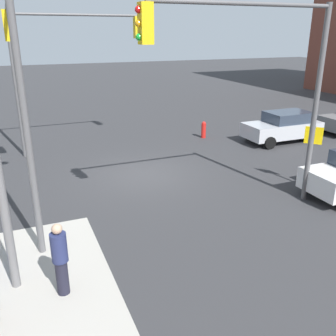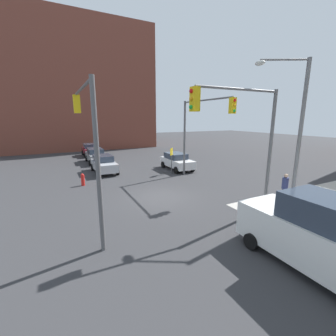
{
  "view_description": "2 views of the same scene",
  "coord_description": "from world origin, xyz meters",
  "px_view_note": "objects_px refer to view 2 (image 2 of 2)",
  "views": [
    {
      "loc": [
        4.71,
        13.98,
        5.66
      ],
      "look_at": [
        -0.36,
        1.77,
        0.83
      ],
      "focal_mm": 40.0,
      "sensor_mm": 36.0,
      "label": 1
    },
    {
      "loc": [
        12.74,
        -5.79,
        5.09
      ],
      "look_at": [
        -0.7,
        0.95,
        1.72
      ],
      "focal_mm": 24.0,
      "sensor_mm": 36.0,
      "label": 2
    }
  ],
  "objects_px": {
    "traffic_signal_se_corner": "(86,127)",
    "hatchback_gray": "(96,155)",
    "traffic_signal_nw_corner": "(201,123)",
    "traffic_signal_ne_corner": "(244,128)",
    "sedan_maroon": "(90,150)",
    "hatchback_silver": "(104,164)",
    "coupe_white": "(177,161)",
    "bicycle_leaning_on_fence": "(313,202)",
    "pedestrian_crossing": "(285,187)",
    "fire_hydrant": "(83,179)",
    "mailbox_blue": "(300,205)",
    "street_lamp_corner": "(294,125)",
    "van_white_delivery": "(322,236)"
  },
  "relations": [
    {
      "from": "traffic_signal_se_corner",
      "to": "hatchback_gray",
      "type": "bearing_deg",
      "value": 170.34
    },
    {
      "from": "traffic_signal_nw_corner",
      "to": "traffic_signal_ne_corner",
      "type": "xyz_separation_m",
      "value": [
        6.59,
        -1.99,
        -0.06
      ]
    },
    {
      "from": "sedan_maroon",
      "to": "hatchback_silver",
      "type": "height_order",
      "value": "same"
    },
    {
      "from": "coupe_white",
      "to": "bicycle_leaning_on_fence",
      "type": "relative_size",
      "value": 2.39
    },
    {
      "from": "pedestrian_crossing",
      "to": "hatchback_silver",
      "type": "bearing_deg",
      "value": -172.26
    },
    {
      "from": "hatchback_silver",
      "to": "fire_hydrant",
      "type": "bearing_deg",
      "value": -32.56
    },
    {
      "from": "mailbox_blue",
      "to": "traffic_signal_ne_corner",
      "type": "bearing_deg",
      "value": -124.27
    },
    {
      "from": "mailbox_blue",
      "to": "sedan_maroon",
      "type": "bearing_deg",
      "value": -165.36
    },
    {
      "from": "hatchback_silver",
      "to": "coupe_white",
      "type": "bearing_deg",
      "value": 74.01
    },
    {
      "from": "fire_hydrant",
      "to": "sedan_maroon",
      "type": "height_order",
      "value": "sedan_maroon"
    },
    {
      "from": "traffic_signal_se_corner",
      "to": "hatchback_gray",
      "type": "xyz_separation_m",
      "value": [
        -16.1,
        2.74,
        -3.83
      ]
    },
    {
      "from": "hatchback_gray",
      "to": "traffic_signal_se_corner",
      "type": "bearing_deg",
      "value": -9.66
    },
    {
      "from": "bicycle_leaning_on_fence",
      "to": "hatchback_gray",
      "type": "bearing_deg",
      "value": -155.44
    },
    {
      "from": "sedan_maroon",
      "to": "hatchback_gray",
      "type": "distance_m",
      "value": 5.24
    },
    {
      "from": "hatchback_gray",
      "to": "mailbox_blue",
      "type": "bearing_deg",
      "value": 18.51
    },
    {
      "from": "fire_hydrant",
      "to": "bicycle_leaning_on_fence",
      "type": "distance_m",
      "value": 15.56
    },
    {
      "from": "hatchback_silver",
      "to": "traffic_signal_nw_corner",
      "type": "bearing_deg",
      "value": 44.33
    },
    {
      "from": "street_lamp_corner",
      "to": "hatchback_silver",
      "type": "bearing_deg",
      "value": -151.66
    },
    {
      "from": "traffic_signal_ne_corner",
      "to": "mailbox_blue",
      "type": "xyz_separation_m",
      "value": [
        1.7,
        2.49,
        -3.85
      ]
    },
    {
      "from": "traffic_signal_se_corner",
      "to": "bicycle_leaning_on_fence",
      "type": "height_order",
      "value": "traffic_signal_se_corner"
    },
    {
      "from": "traffic_signal_nw_corner",
      "to": "hatchback_silver",
      "type": "height_order",
      "value": "traffic_signal_nw_corner"
    },
    {
      "from": "sedan_maroon",
      "to": "coupe_white",
      "type": "relative_size",
      "value": 0.91
    },
    {
      "from": "mailbox_blue",
      "to": "hatchback_gray",
      "type": "height_order",
      "value": "hatchback_gray"
    },
    {
      "from": "fire_hydrant",
      "to": "van_white_delivery",
      "type": "xyz_separation_m",
      "value": [
        13.99,
        6.0,
        0.79
      ]
    },
    {
      "from": "hatchback_silver",
      "to": "bicycle_leaning_on_fence",
      "type": "height_order",
      "value": "hatchback_silver"
    },
    {
      "from": "traffic_signal_se_corner",
      "to": "coupe_white",
      "type": "relative_size",
      "value": 1.55
    },
    {
      "from": "coupe_white",
      "to": "van_white_delivery",
      "type": "bearing_deg",
      "value": -11.38
    },
    {
      "from": "hatchback_silver",
      "to": "pedestrian_crossing",
      "type": "relative_size",
      "value": 2.34
    },
    {
      "from": "bicycle_leaning_on_fence",
      "to": "street_lamp_corner",
      "type": "bearing_deg",
      "value": -108.53
    },
    {
      "from": "street_lamp_corner",
      "to": "coupe_white",
      "type": "relative_size",
      "value": 1.91
    },
    {
      "from": "traffic_signal_nw_corner",
      "to": "hatchback_silver",
      "type": "bearing_deg",
      "value": -135.67
    },
    {
      "from": "traffic_signal_ne_corner",
      "to": "bicycle_leaning_on_fence",
      "type": "height_order",
      "value": "traffic_signal_ne_corner"
    },
    {
      "from": "traffic_signal_ne_corner",
      "to": "street_lamp_corner",
      "type": "relative_size",
      "value": 0.81
    },
    {
      "from": "traffic_signal_ne_corner",
      "to": "coupe_white",
      "type": "bearing_deg",
      "value": 167.64
    },
    {
      "from": "mailbox_blue",
      "to": "coupe_white",
      "type": "distance_m",
      "value": 12.87
    },
    {
      "from": "street_lamp_corner",
      "to": "hatchback_gray",
      "type": "bearing_deg",
      "value": -159.17
    },
    {
      "from": "pedestrian_crossing",
      "to": "street_lamp_corner",
      "type": "bearing_deg",
      "value": -76.65
    },
    {
      "from": "traffic_signal_se_corner",
      "to": "street_lamp_corner",
      "type": "xyz_separation_m",
      "value": [
        2.92,
        9.98,
        0.03
      ]
    },
    {
      "from": "coupe_white",
      "to": "van_white_delivery",
      "type": "relative_size",
      "value": 0.77
    },
    {
      "from": "mailbox_blue",
      "to": "fire_hydrant",
      "type": "bearing_deg",
      "value": -140.6
    },
    {
      "from": "traffic_signal_se_corner",
      "to": "mailbox_blue",
      "type": "bearing_deg",
      "value": 66.68
    },
    {
      "from": "sedan_maroon",
      "to": "hatchback_silver",
      "type": "relative_size",
      "value": 0.91
    },
    {
      "from": "mailbox_blue",
      "to": "fire_hydrant",
      "type": "distance_m",
      "value": 14.5
    },
    {
      "from": "van_white_delivery",
      "to": "bicycle_leaning_on_fence",
      "type": "bearing_deg",
      "value": 122.15
    },
    {
      "from": "traffic_signal_ne_corner",
      "to": "van_white_delivery",
      "type": "bearing_deg",
      "value": -8.92
    },
    {
      "from": "street_lamp_corner",
      "to": "sedan_maroon",
      "type": "height_order",
      "value": "street_lamp_corner"
    },
    {
      "from": "sedan_maroon",
      "to": "mailbox_blue",
      "type": "bearing_deg",
      "value": 14.64
    },
    {
      "from": "van_white_delivery",
      "to": "coupe_white",
      "type": "bearing_deg",
      "value": 168.62
    },
    {
      "from": "coupe_white",
      "to": "sedan_maroon",
      "type": "bearing_deg",
      "value": -152.33
    },
    {
      "from": "traffic_signal_nw_corner",
      "to": "bicycle_leaning_on_fence",
      "type": "height_order",
      "value": "traffic_signal_nw_corner"
    }
  ]
}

